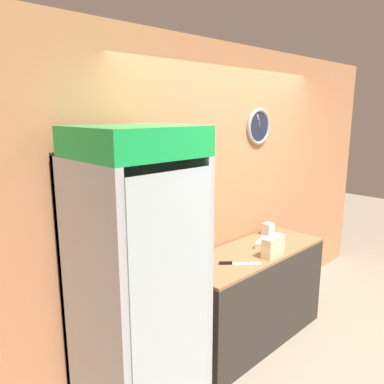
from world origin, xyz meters
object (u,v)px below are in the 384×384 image
(condiment_jar, at_px, (187,256))
(sandwich_stack_middle, at_px, (273,247))
(napkin_dispenser, at_px, (268,229))
(sandwich_stack_bottom, at_px, (273,253))
(sandwich_stack_top, at_px, (273,240))
(sandwich_flat_left, at_px, (263,243))
(chefs_knife, at_px, (234,263))
(beverage_cooler, at_px, (131,270))

(condiment_jar, bearing_deg, sandwich_stack_middle, -33.55)
(napkin_dispenser, bearing_deg, sandwich_stack_bottom, -141.50)
(condiment_jar, bearing_deg, sandwich_stack_top, -33.55)
(sandwich_stack_top, height_order, napkin_dispenser, sandwich_stack_top)
(sandwich_stack_bottom, relative_size, sandwich_flat_left, 0.97)
(sandwich_flat_left, bearing_deg, sandwich_stack_middle, -126.85)
(sandwich_stack_middle, height_order, napkin_dispenser, same)
(sandwich_stack_top, bearing_deg, sandwich_flat_left, 53.15)
(sandwich_stack_top, relative_size, chefs_knife, 0.87)
(beverage_cooler, xyz_separation_m, sandwich_stack_bottom, (1.35, -0.18, -0.20))
(beverage_cooler, bearing_deg, chefs_knife, -3.28)
(sandwich_flat_left, distance_m, napkin_dispenser, 0.35)
(chefs_knife, relative_size, napkin_dispenser, 2.42)
(beverage_cooler, height_order, sandwich_stack_bottom, beverage_cooler)
(sandwich_flat_left, bearing_deg, chefs_knife, -170.92)
(sandwich_stack_middle, distance_m, chefs_knife, 0.40)
(sandwich_stack_bottom, distance_m, chefs_knife, 0.39)
(beverage_cooler, distance_m, condiment_jar, 0.78)
(sandwich_stack_bottom, relative_size, chefs_knife, 0.87)
(beverage_cooler, distance_m, sandwich_stack_middle, 1.37)
(beverage_cooler, bearing_deg, sandwich_stack_middle, -7.73)
(sandwich_flat_left, distance_m, condiment_jar, 0.82)
(beverage_cooler, distance_m, sandwich_flat_left, 1.52)
(sandwich_stack_top, relative_size, napkin_dispenser, 2.10)
(sandwich_stack_bottom, distance_m, sandwich_stack_middle, 0.06)
(sandwich_stack_top, height_order, condiment_jar, sandwich_stack_top)
(sandwich_stack_bottom, bearing_deg, napkin_dispenser, 38.50)
(sandwich_stack_top, xyz_separation_m, condiment_jar, (-0.63, 0.42, -0.09))
(sandwich_flat_left, distance_m, chefs_knife, 0.53)
(beverage_cooler, relative_size, napkin_dispenser, 16.96)
(chefs_knife, distance_m, condiment_jar, 0.40)
(sandwich_stack_top, bearing_deg, condiment_jar, 146.45)
(sandwich_stack_bottom, height_order, condiment_jar, condiment_jar)
(sandwich_flat_left, relative_size, chefs_knife, 0.90)
(condiment_jar, distance_m, napkin_dispenser, 1.10)
(sandwich_stack_top, bearing_deg, napkin_dispenser, 38.50)
(sandwich_stack_bottom, height_order, napkin_dispenser, napkin_dispenser)
(sandwich_stack_middle, xyz_separation_m, condiment_jar, (-0.63, 0.42, -0.03))
(sandwich_stack_middle, distance_m, sandwich_stack_top, 0.06)
(beverage_cooler, xyz_separation_m, sandwich_stack_top, (1.35, -0.18, -0.08))
(condiment_jar, bearing_deg, chefs_knife, -47.97)
(sandwich_stack_bottom, height_order, chefs_knife, sandwich_stack_bottom)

